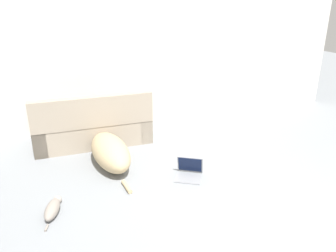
{
  "coord_description": "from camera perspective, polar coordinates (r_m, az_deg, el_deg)",
  "views": [
    {
      "loc": [
        -1.89,
        -2.26,
        2.25
      ],
      "look_at": [
        -0.54,
        1.46,
        0.7
      ],
      "focal_mm": 35.0,
      "sensor_mm": 36.0,
      "label": 1
    }
  ],
  "objects": [
    {
      "name": "cat",
      "position": [
        3.97,
        -19.42,
        -13.38
      ],
      "size": [
        0.25,
        0.55,
        0.14
      ],
      "rotation": [
        0.0,
        0.0,
        1.28
      ],
      "color": "gray",
      "rests_on": "ground_plane"
    },
    {
      "name": "couch",
      "position": [
        5.51,
        -12.97,
        -0.18
      ],
      "size": [
        1.85,
        0.86,
        0.87
      ],
      "rotation": [
        0.0,
        0.0,
        3.13
      ],
      "color": "tan",
      "rests_on": "ground_plane"
    },
    {
      "name": "wall_back",
      "position": [
        6.08,
        -1.72,
        12.93
      ],
      "size": [
        7.64,
        0.06,
        2.71
      ],
      "color": "silver",
      "rests_on": "ground_plane"
    },
    {
      "name": "ground_plane",
      "position": [
        3.7,
        16.45,
        -17.01
      ],
      "size": [
        20.0,
        20.0,
        0.0
      ],
      "primitive_type": "plane",
      "color": "gray"
    },
    {
      "name": "laptop_open",
      "position": [
        4.46,
        3.72,
        -7.7
      ],
      "size": [
        0.47,
        0.46,
        0.26
      ],
      "rotation": [
        0.0,
        0.0,
        -0.56
      ],
      "color": "gray",
      "rests_on": "ground_plane"
    },
    {
      "name": "dog",
      "position": [
        4.77,
        -10.16,
        -4.3
      ],
      "size": [
        0.58,
        1.6,
        0.43
      ],
      "rotation": [
        0.0,
        0.0,
        1.67
      ],
      "color": "tan",
      "rests_on": "ground_plane"
    }
  ]
}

